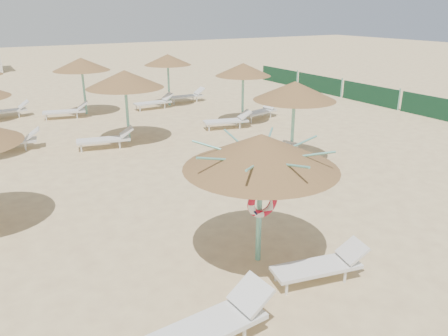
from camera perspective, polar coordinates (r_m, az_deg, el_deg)
ground at (r=9.15m, az=5.27°, el=-11.92°), size 120.00×120.00×0.00m
main_palapa at (r=8.20m, az=4.86°, el=2.09°), size 2.98×2.98×2.67m
lounger_main_a at (r=6.98m, az=-1.74°, el=-19.70°), size 2.21×0.80×0.79m
lounger_main_b at (r=8.59m, az=12.71°, el=-12.22°), size 1.90×0.91×0.66m
palapa_field at (r=17.29m, az=-16.34°, el=10.87°), size 15.16×14.23×2.72m
windbreak_fence at (r=25.06m, az=18.55°, el=9.10°), size 0.08×19.84×1.10m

